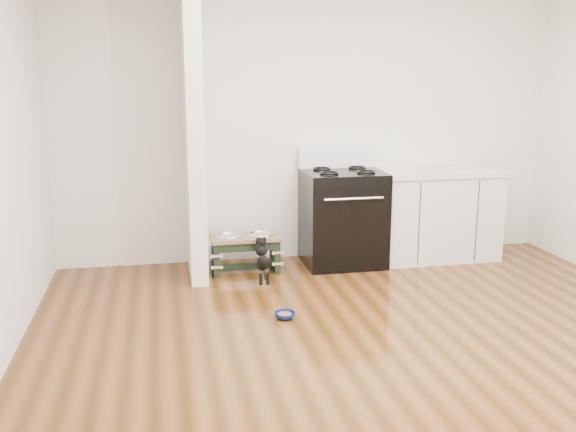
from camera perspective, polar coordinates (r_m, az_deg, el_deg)
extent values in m
plane|color=#41240B|center=(4.42, 9.54, -12.32)|extent=(5.00, 5.00, 0.00)
plane|color=silver|center=(6.42, 2.01, 8.16)|extent=(5.00, 0.00, 5.00)
cube|color=silver|center=(5.86, -8.42, 7.60)|extent=(0.15, 0.80, 2.70)
cube|color=black|center=(6.29, 4.89, -0.18)|extent=(0.76, 0.65, 0.92)
cube|color=black|center=(6.01, 5.70, -1.39)|extent=(0.58, 0.02, 0.50)
cylinder|color=silver|center=(5.91, 5.88, 1.54)|extent=(0.56, 0.02, 0.02)
cube|color=white|center=(6.45, 4.30, 5.29)|extent=(0.76, 0.08, 0.22)
torus|color=black|center=(6.02, 3.70, 3.83)|extent=(0.18, 0.18, 0.02)
torus|color=black|center=(6.12, 6.96, 3.92)|extent=(0.18, 0.18, 0.02)
torus|color=black|center=(6.29, 3.03, 4.22)|extent=(0.18, 0.18, 0.02)
torus|color=black|center=(6.38, 6.17, 4.30)|extent=(0.18, 0.18, 0.02)
cube|color=silver|center=(6.65, 12.96, -0.02)|extent=(1.20, 0.60, 0.86)
cube|color=beige|center=(6.57, 13.15, 3.86)|extent=(1.24, 0.64, 0.05)
cube|color=black|center=(6.52, 13.72, -3.77)|extent=(1.20, 0.06, 0.10)
cube|color=black|center=(6.06, -6.48, -3.65)|extent=(0.05, 0.31, 0.32)
cube|color=black|center=(6.13, -1.18, -3.38)|extent=(0.05, 0.31, 0.32)
cube|color=black|center=(5.92, -3.65, -2.78)|extent=(0.51, 0.03, 0.08)
cube|color=black|center=(6.12, -3.80, -4.48)|extent=(0.51, 0.05, 0.05)
cube|color=brown|center=(6.04, -3.84, -1.90)|extent=(0.65, 0.35, 0.04)
cylinder|color=silver|center=(6.02, -5.26, -1.96)|extent=(0.22, 0.22, 0.04)
cylinder|color=silver|center=(6.06, -2.43, -1.82)|extent=(0.22, 0.22, 0.04)
torus|color=silver|center=(6.02, -5.27, -1.76)|extent=(0.25, 0.25, 0.02)
torus|color=silver|center=(6.05, -2.43, -1.62)|extent=(0.25, 0.25, 0.02)
cylinder|color=black|center=(5.75, -2.43, -5.63)|extent=(0.03, 0.03, 0.10)
cylinder|color=black|center=(5.76, -1.82, -5.59)|extent=(0.03, 0.03, 0.10)
sphere|color=black|center=(5.76, -2.41, -6.01)|extent=(0.04, 0.04, 0.04)
sphere|color=black|center=(5.77, -1.80, -5.98)|extent=(0.04, 0.04, 0.04)
ellipsoid|color=black|center=(5.78, -2.24, -4.21)|extent=(0.11, 0.26, 0.23)
sphere|color=black|center=(5.83, -2.38, -3.10)|extent=(0.11, 0.11, 0.11)
sphere|color=black|center=(5.84, -2.43, -2.34)|extent=(0.09, 0.09, 0.09)
sphere|color=black|center=(5.90, -2.81, -2.21)|extent=(0.03, 0.03, 0.03)
sphere|color=black|center=(5.90, -2.24, -2.18)|extent=(0.03, 0.03, 0.03)
cylinder|color=black|center=(5.70, -2.06, -5.22)|extent=(0.02, 0.07, 0.09)
torus|color=#C83A77|center=(5.84, -2.41, -2.71)|extent=(0.09, 0.06, 0.08)
imported|color=navy|center=(4.99, -0.29, -8.83)|extent=(0.19, 0.19, 0.05)
cylinder|color=brown|center=(4.99, -0.29, -8.79)|extent=(0.10, 0.10, 0.02)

